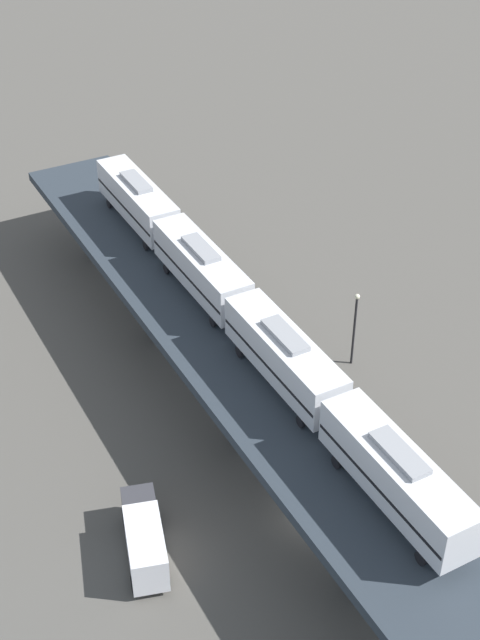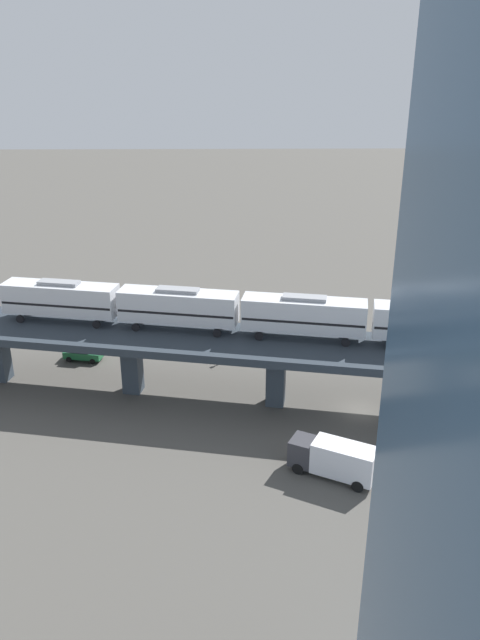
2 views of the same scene
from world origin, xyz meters
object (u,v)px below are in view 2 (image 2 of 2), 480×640
Objects in this scene: subway_train at (240,310)px; delivery_truck at (334,458)px; street_lamp at (254,318)px; street_car_green at (83,352)px.

subway_train reaches higher than delivery_truck.
subway_train is at bearing -9.83° from street_lamp.
street_car_green is 34.02m from delivery_truck.
street_lamp is at bearing 170.17° from subway_train.
street_car_green is at bearing -131.37° from delivery_truck.
street_lamp is (-2.29, 19.85, 3.17)m from street_car_green.
delivery_truck is (22.47, 25.52, 0.82)m from street_car_green.
street_car_green is 20.23m from street_lamp.
street_car_green is 0.63× the size of delivery_truck.
subway_train is 11.92m from street_lamp.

